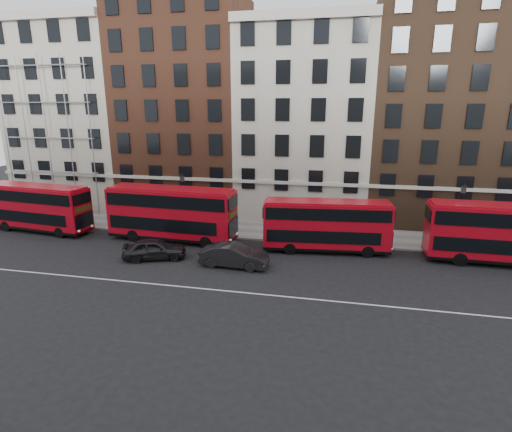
% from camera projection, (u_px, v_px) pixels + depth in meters
% --- Properties ---
extents(ground, '(120.00, 120.00, 0.00)m').
position_uv_depth(ground, '(276.00, 282.00, 26.28)').
color(ground, black).
rests_on(ground, ground).
extents(pavement, '(80.00, 5.00, 0.15)m').
position_uv_depth(pavement, '(294.00, 233.00, 36.16)').
color(pavement, gray).
rests_on(pavement, ground).
extents(kerb, '(80.00, 0.30, 0.16)m').
position_uv_depth(kerb, '(291.00, 241.00, 33.81)').
color(kerb, gray).
rests_on(kerb, ground).
extents(road_centre_line, '(70.00, 0.12, 0.01)m').
position_uv_depth(road_centre_line, '(270.00, 295.00, 24.40)').
color(road_centre_line, white).
rests_on(road_centre_line, ground).
extents(building_terrace, '(64.00, 11.95, 22.00)m').
position_uv_depth(building_terrace, '(302.00, 115.00, 40.47)').
color(building_terrace, '#B9B3A0').
rests_on(building_terrace, ground).
extents(bus_a, '(10.42, 3.60, 4.29)m').
position_uv_depth(bus_a, '(37.00, 207.00, 36.37)').
color(bus_a, '#B60918').
rests_on(bus_a, ground).
extents(bus_b, '(11.08, 3.25, 4.60)m').
position_uv_depth(bus_b, '(171.00, 213.00, 33.72)').
color(bus_b, '#B60918').
rests_on(bus_b, ground).
extents(bus_c, '(9.97, 3.29, 4.11)m').
position_uv_depth(bus_c, '(326.00, 225.00, 31.22)').
color(bus_c, '#B60918').
rests_on(bus_c, ground).
extents(bus_d, '(10.59, 2.75, 4.43)m').
position_uv_depth(bus_d, '(504.00, 233.00, 28.66)').
color(bus_d, '#B60918').
rests_on(bus_d, ground).
extents(car_rear, '(5.01, 3.29, 1.58)m').
position_uv_depth(car_rear, '(154.00, 249.00, 30.03)').
color(car_rear, black).
rests_on(car_rear, ground).
extents(car_front, '(4.99, 1.90, 1.62)m').
position_uv_depth(car_front, '(234.00, 256.00, 28.61)').
color(car_front, black).
rests_on(car_front, ground).
extents(lamp_post_left, '(0.44, 0.44, 5.33)m').
position_uv_depth(lamp_post_left, '(183.00, 200.00, 35.70)').
color(lamp_post_left, black).
rests_on(lamp_post_left, pavement).
extents(lamp_post_right, '(0.44, 0.44, 5.33)m').
position_uv_depth(lamp_post_right, '(460.00, 213.00, 31.10)').
color(lamp_post_right, black).
rests_on(lamp_post_right, pavement).
extents(iron_railings, '(6.60, 0.06, 1.00)m').
position_uv_depth(iron_railings, '(297.00, 220.00, 38.08)').
color(iron_railings, black).
rests_on(iron_railings, pavement).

